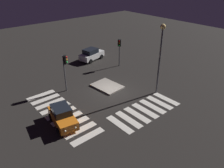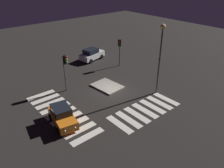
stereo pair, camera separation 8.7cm
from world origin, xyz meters
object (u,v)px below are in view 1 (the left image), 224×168
traffic_light_west (119,46)px  traffic_island (107,86)px  street_lamp (161,48)px  traffic_light_south (65,65)px  car_orange (62,116)px  car_white (91,54)px

traffic_light_west → traffic_island: bearing=-6.4°
street_lamp → traffic_light_south: bearing=-133.1°
traffic_island → traffic_light_west: 7.29m
traffic_island → traffic_light_south: bearing=-118.8°
car_orange → street_lamp: 12.07m
traffic_island → car_white: 9.42m
car_orange → traffic_light_south: (-5.15, 3.51, 2.47)m
car_orange → traffic_light_south: 6.70m
car_orange → traffic_light_west: bearing=127.5°
car_orange → street_lamp: street_lamp is taller
car_white → street_lamp: bearing=-104.7°
traffic_island → car_orange: (2.88, -7.64, 0.75)m
traffic_light_south → street_lamp: bearing=0.0°
car_white → car_orange: bearing=-147.9°
street_lamp → car_orange: bearing=-99.7°
car_orange → car_white: (-11.43, 11.52, 0.05)m
traffic_island → car_white: size_ratio=0.84×
street_lamp → traffic_light_west: bearing=166.8°
car_white → street_lamp: size_ratio=0.56×
car_white → traffic_light_west: size_ratio=1.10×
traffic_light_west → street_lamp: bearing=35.0°
traffic_island → car_orange: bearing=-69.3°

